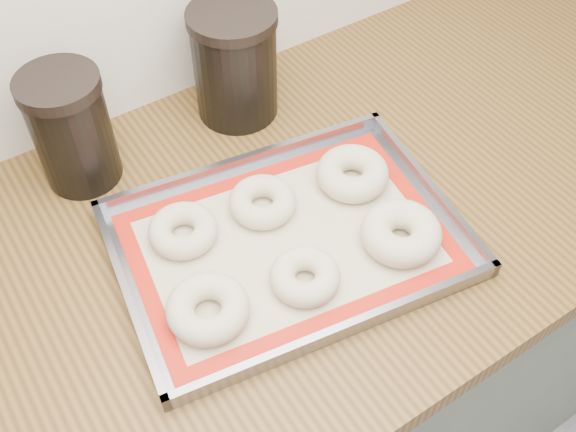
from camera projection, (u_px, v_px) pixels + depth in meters
cabinet at (214, 411)px, 1.27m from camera, size 3.00×0.65×0.86m
countertop at (187, 270)px, 0.92m from camera, size 3.06×0.68×0.04m
baking_tray at (288, 241)px, 0.92m from camera, size 0.51×0.40×0.03m
baking_mat at (288, 242)px, 0.92m from camera, size 0.46×0.35×0.00m
bagel_front_left at (208, 309)px, 0.83m from camera, size 0.14×0.14×0.04m
bagel_front_mid at (305, 276)px, 0.87m from camera, size 0.10×0.10×0.03m
bagel_front_right at (401, 233)px, 0.91m from camera, size 0.13×0.13×0.04m
bagel_back_left at (183, 230)px, 0.92m from camera, size 0.13×0.13×0.03m
bagel_back_mid at (263, 202)px, 0.95m from camera, size 0.11×0.11×0.03m
bagel_back_right at (352, 173)px, 0.98m from camera, size 0.13×0.13×0.04m
canister_mid at (72, 129)px, 0.95m from camera, size 0.12×0.12×0.18m
canister_right at (235, 64)px, 1.04m from camera, size 0.14×0.14×0.18m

